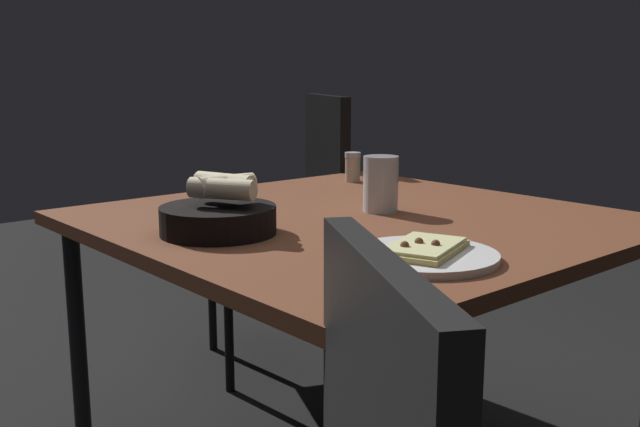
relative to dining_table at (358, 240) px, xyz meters
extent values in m
cube|color=brown|center=(0.00, 0.00, 0.04)|extent=(1.09, 1.07, 0.03)
cylinder|color=black|center=(0.49, -0.48, -0.32)|extent=(0.04, 0.04, 0.68)
cylinder|color=black|center=(0.49, 0.48, -0.32)|extent=(0.04, 0.04, 0.68)
cylinder|color=white|center=(-0.35, 0.18, 0.06)|extent=(0.26, 0.26, 0.01)
cube|color=tan|center=(-0.35, 0.18, 0.07)|extent=(0.17, 0.20, 0.01)
cube|color=beige|center=(-0.35, 0.18, 0.08)|extent=(0.15, 0.19, 0.01)
sphere|color=brown|center=(-0.35, 0.22, 0.09)|extent=(0.02, 0.02, 0.02)
sphere|color=brown|center=(-0.35, 0.18, 0.09)|extent=(0.02, 0.02, 0.02)
sphere|color=brown|center=(-0.37, 0.17, 0.09)|extent=(0.02, 0.02, 0.02)
cylinder|color=black|center=(0.06, 0.34, 0.08)|extent=(0.24, 0.24, 0.06)
cylinder|color=beige|center=(0.07, 0.31, 0.15)|extent=(0.14, 0.08, 0.04)
cylinder|color=beige|center=(0.03, 0.34, 0.15)|extent=(0.14, 0.11, 0.04)
cylinder|color=beige|center=(0.06, 0.32, 0.15)|extent=(0.06, 0.12, 0.04)
cylinder|color=red|center=(0.11, 0.32, 0.08)|extent=(0.06, 0.06, 0.03)
cylinder|color=silver|center=(0.01, -0.08, 0.12)|extent=(0.08, 0.08, 0.13)
cylinder|color=#B67824|center=(0.01, -0.08, 0.08)|extent=(0.07, 0.07, 0.04)
cylinder|color=#BFB299|center=(0.40, -0.36, 0.09)|extent=(0.05, 0.05, 0.07)
cylinder|color=maroon|center=(0.40, -0.36, 0.07)|extent=(0.04, 0.04, 0.04)
cylinder|color=#B7B7BC|center=(0.40, -0.36, 0.13)|extent=(0.05, 0.05, 0.01)
cube|color=black|center=(0.82, -0.37, -0.22)|extent=(0.58, 0.58, 0.04)
cube|color=black|center=(0.74, -0.55, 0.05)|extent=(0.40, 0.20, 0.50)
cylinder|color=black|center=(1.07, -0.27, -0.45)|extent=(0.03, 0.03, 0.42)
cylinder|color=black|center=(0.72, -0.12, -0.45)|extent=(0.03, 0.03, 0.42)
cylinder|color=black|center=(0.91, -0.62, -0.45)|extent=(0.03, 0.03, 0.42)
cylinder|color=black|center=(0.57, -0.46, -0.45)|extent=(0.03, 0.03, 0.42)
camera|label=1|loc=(-1.17, 1.12, 0.38)|focal=40.73mm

